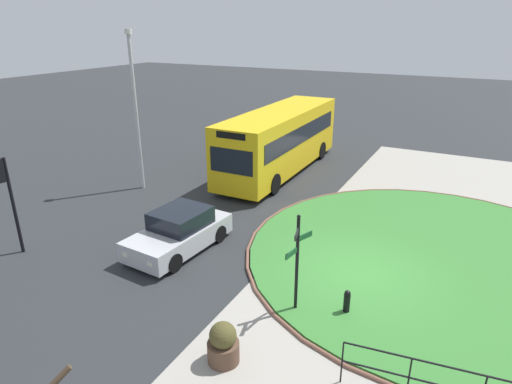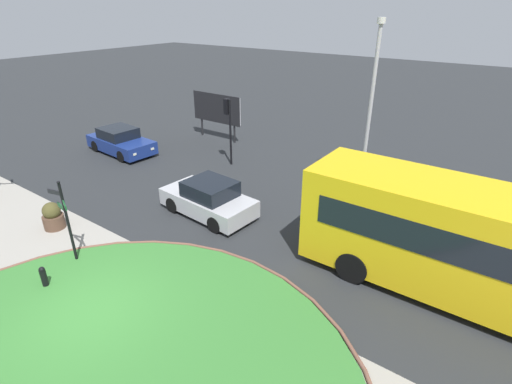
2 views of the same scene
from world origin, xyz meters
name	(u,v)px [view 1 (image 1 of 2)]	position (x,y,z in m)	size (l,w,h in m)	color
ground	(360,276)	(0.00, 0.00, 0.00)	(120.00, 120.00, 0.00)	#282B2D
sidewalk_paving	(411,288)	(0.00, -1.54, 0.01)	(32.00, 8.92, 0.02)	#9E998E
grass_island	(437,258)	(2.23, -2.01, 0.05)	(12.69, 12.69, 0.10)	#387A33
grass_kerb_ring	(437,258)	(2.23, -2.01, 0.06)	(13.00, 13.00, 0.11)	brown
signpost_directional	(297,259)	(-2.63, 1.13, 1.66)	(1.07, 0.32, 2.92)	black
bollard_foreground	(347,302)	(-2.12, -0.16, 0.39)	(0.18, 0.18, 0.75)	black
railing_grass_edge	(446,382)	(-4.31, -2.84, 0.72)	(0.56, 4.16, 1.12)	black
bus_yellow	(280,139)	(8.39, 6.70, 1.75)	(10.14, 2.69, 3.27)	yellow
car_far_lane	(179,232)	(-1.21, 6.12, 0.67)	(4.05, 2.11, 1.46)	#B7B7BC
traffic_light_near	(4,185)	(-4.07, 10.91, 2.53)	(0.49, 0.30, 3.43)	black
lamppost_tall	(135,107)	(2.99, 11.49, 3.92)	(0.32, 0.32, 7.25)	#B7B7BC
planter_near_signpost	(223,344)	(-5.22, 1.87, 0.49)	(0.76, 0.76, 1.07)	brown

